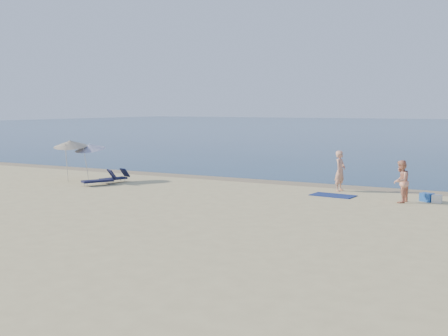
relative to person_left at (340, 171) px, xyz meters
The scene contains 10 objects.
wet_sand_strip 3.17m from the person_left, 150.99° to the left, with size 240.00×1.60×0.00m, color #847254.
person_left is the anchor object (origin of this frame).
person_right 3.63m from the person_left, 31.95° to the right, with size 0.84×0.66×1.74m, color tan.
beach_towel 1.76m from the person_left, 85.03° to the right, with size 1.87×1.04×0.03m, color navy.
white_bag 4.65m from the person_left, 16.31° to the right, with size 0.38×0.32×0.32m, color silver.
blue_cooler 4.23m from the person_left, 16.15° to the right, with size 0.50×0.35×0.35m, color #1F53AB.
umbrella_near 12.98m from the person_left, 168.55° to the right, with size 1.69×1.71×2.10m.
umbrella_far 13.83m from the person_left, 166.29° to the right, with size 2.27×2.28×2.31m.
lounger_left 11.37m from the person_left, 167.07° to the right, with size 0.99×1.65×0.69m.
lounger_right 11.71m from the person_left, 161.56° to the right, with size 1.34×1.76×0.75m.
Camera 1 is at (9.97, -7.27, 3.89)m, focal length 45.00 mm.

